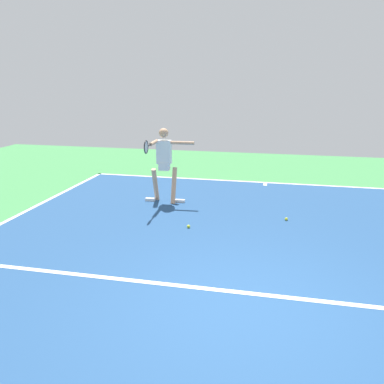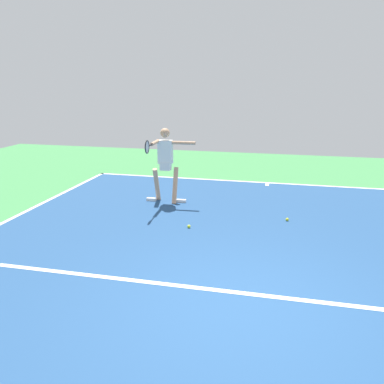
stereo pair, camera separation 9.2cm
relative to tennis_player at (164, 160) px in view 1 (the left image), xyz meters
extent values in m
plane|color=#428E4C|center=(-2.31, 4.29, -1.04)|extent=(23.26, 23.26, 0.00)
cube|color=navy|center=(-2.31, 4.29, -1.03)|extent=(10.48, 13.65, 0.00)
cube|color=white|center=(-2.31, -2.49, -1.03)|extent=(10.48, 0.10, 0.01)
cube|color=white|center=(-2.31, 3.95, -1.03)|extent=(7.86, 0.10, 0.01)
cube|color=white|center=(-2.31, -2.29, -1.03)|extent=(0.10, 0.30, 0.01)
cylinder|color=tan|center=(-0.22, -0.05, -0.62)|extent=(0.13, 0.40, 0.87)
cube|color=white|center=(-0.36, -0.05, -1.00)|extent=(0.24, 0.11, 0.07)
cylinder|color=tan|center=(0.24, -0.02, -0.62)|extent=(0.13, 0.40, 0.87)
cube|color=white|center=(0.38, -0.02, -1.00)|extent=(0.24, 0.11, 0.07)
cube|color=white|center=(0.01, -0.04, -0.15)|extent=(0.26, 0.21, 0.20)
cube|color=white|center=(0.01, -0.04, 0.19)|extent=(0.35, 0.20, 0.55)
sphere|color=tan|center=(0.01, -0.04, 0.64)|extent=(0.22, 0.22, 0.22)
cylinder|color=tan|center=(-0.44, -0.06, 0.42)|extent=(0.56, 0.11, 0.08)
cylinder|color=tan|center=(0.16, 0.25, 0.45)|extent=(0.11, 0.56, 0.08)
cylinder|color=black|center=(0.15, 0.64, 0.45)|extent=(0.04, 0.22, 0.03)
torus|color=black|center=(0.13, 0.88, 0.45)|extent=(0.04, 0.29, 0.29)
cylinder|color=silver|center=(0.13, 0.88, 0.45)|extent=(0.02, 0.25, 0.25)
sphere|color=#CCE033|center=(-0.97, 1.62, -1.00)|extent=(0.07, 0.07, 0.07)
sphere|color=yellow|center=(-2.89, 0.73, -1.00)|extent=(0.07, 0.07, 0.07)
camera|label=1|loc=(-2.69, 9.05, 1.84)|focal=37.80mm
camera|label=2|loc=(-2.78, 9.03, 1.84)|focal=37.80mm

